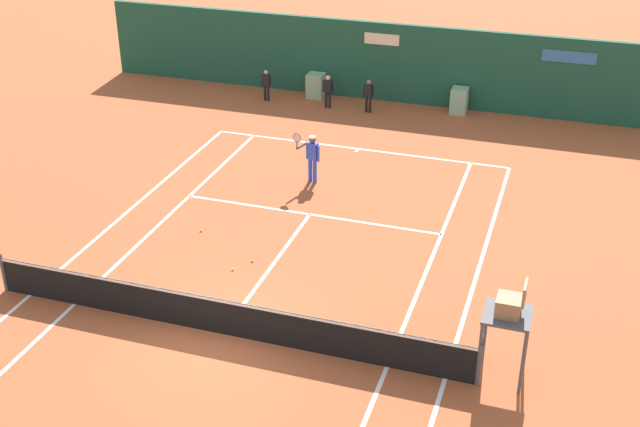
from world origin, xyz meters
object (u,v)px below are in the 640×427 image
(player_on_baseline, at_px, (312,155))
(ball_kid_left_post, at_px, (266,83))
(ball_kid_centre_post, at_px, (369,94))
(tennis_ball_near_service_line, at_px, (233,269))
(tennis_ball_mid_court, at_px, (201,231))
(tennis_ball_by_sideline, at_px, (252,261))
(ball_kid_right_post, at_px, (328,89))
(umpire_chair, at_px, (508,313))

(player_on_baseline, bearing_deg, ball_kid_left_post, -42.71)
(ball_kid_centre_post, xyz_separation_m, tennis_ball_near_service_line, (-0.26, -12.70, -0.73))
(ball_kid_left_post, height_order, tennis_ball_mid_court, ball_kid_left_post)
(player_on_baseline, xyz_separation_m, tennis_ball_mid_court, (-1.96, -4.21, -0.93))
(ball_kid_centre_post, distance_m, ball_kid_left_post, 4.29)
(tennis_ball_mid_court, height_order, tennis_ball_by_sideline, same)
(ball_kid_right_post, bearing_deg, tennis_ball_by_sideline, 98.90)
(tennis_ball_mid_court, bearing_deg, tennis_ball_by_sideline, -28.50)
(ball_kid_right_post, relative_size, ball_kid_left_post, 1.03)
(umpire_chair, distance_m, ball_kid_centre_post, 16.55)
(ball_kid_right_post, relative_size, tennis_ball_by_sideline, 19.65)
(player_on_baseline, relative_size, tennis_ball_by_sideline, 26.77)
(umpire_chair, xyz_separation_m, tennis_ball_near_service_line, (-7.33, 2.24, -1.61))
(ball_kid_centre_post, distance_m, tennis_ball_mid_court, 11.20)
(ball_kid_left_post, bearing_deg, player_on_baseline, 124.15)
(player_on_baseline, xyz_separation_m, tennis_ball_by_sideline, (0.10, -5.33, -0.93))
(umpire_chair, height_order, ball_kid_left_post, umpire_chair)
(tennis_ball_mid_court, bearing_deg, tennis_ball_near_service_line, -44.32)
(umpire_chair, xyz_separation_m, ball_kid_centre_post, (-7.07, 14.94, -0.89))
(player_on_baseline, xyz_separation_m, ball_kid_right_post, (-1.63, 6.79, -0.19))
(umpire_chair, height_order, ball_kid_right_post, umpire_chair)
(tennis_ball_near_service_line, height_order, tennis_ball_mid_court, same)
(ball_kid_right_post, height_order, ball_kid_centre_post, ball_kid_right_post)
(ball_kid_left_post, relative_size, tennis_ball_mid_court, 18.99)
(player_on_baseline, distance_m, tennis_ball_mid_court, 4.73)
(ball_kid_centre_post, bearing_deg, tennis_ball_near_service_line, 93.44)
(ball_kid_centre_post, height_order, ball_kid_left_post, ball_kid_centre_post)
(tennis_ball_by_sideline, bearing_deg, ball_kid_right_post, 98.13)
(ball_kid_centre_post, height_order, tennis_ball_near_service_line, ball_kid_centre_post)
(ball_kid_right_post, xyz_separation_m, tennis_ball_near_service_line, (1.40, -12.70, -0.74))
(ball_kid_left_post, xyz_separation_m, tennis_ball_mid_court, (2.28, -11.00, -0.71))
(tennis_ball_mid_court, bearing_deg, player_on_baseline, 64.96)
(tennis_ball_near_service_line, distance_m, tennis_ball_mid_court, 2.44)
(player_on_baseline, bearing_deg, ball_kid_right_post, -61.27)
(ball_kid_right_post, distance_m, tennis_ball_mid_court, 11.03)
(tennis_ball_near_service_line, bearing_deg, tennis_ball_by_sideline, 60.56)
(ball_kid_left_post, relative_size, tennis_ball_near_service_line, 18.99)
(tennis_ball_mid_court, xyz_separation_m, tennis_ball_by_sideline, (2.07, -1.12, 0.00))
(ball_kid_right_post, bearing_deg, tennis_ball_near_service_line, 97.09)
(player_on_baseline, distance_m, tennis_ball_by_sideline, 5.41)
(umpire_chair, relative_size, tennis_ball_near_service_line, 35.90)
(player_on_baseline, relative_size, ball_kid_left_post, 1.41)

